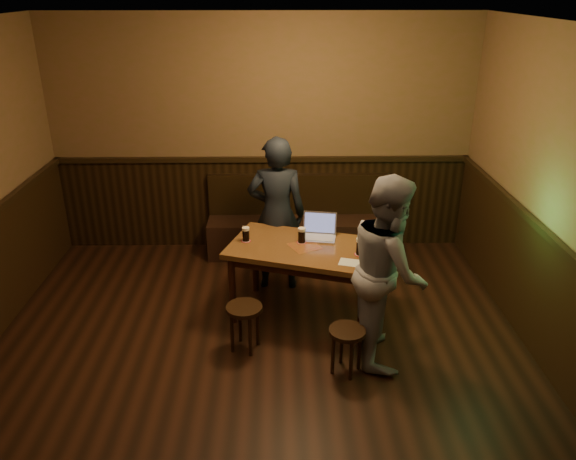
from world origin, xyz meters
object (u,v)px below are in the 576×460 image
(pub_table, at_px, (305,256))
(stool_right, at_px, (347,338))
(pint_mid, at_px, (302,235))
(laptop, at_px, (319,231))
(stool_left, at_px, (244,315))
(person_suit, at_px, (277,214))
(bench, at_px, (299,228))
(person_grey, at_px, (388,270))
(pint_right, at_px, (360,246))
(pint_left, at_px, (246,234))

(pub_table, height_order, stool_right, pub_table)
(pint_mid, distance_m, laptop, 0.22)
(stool_left, xyz_separation_m, person_suit, (0.29, 1.19, 0.49))
(bench, distance_m, person_grey, 2.27)
(pint_right, bearing_deg, stool_right, -104.47)
(laptop, bearing_deg, pint_mid, -133.48)
(pint_left, xyz_separation_m, laptop, (0.72, 0.09, -0.01))
(person_suit, relative_size, person_grey, 1.00)
(bench, relative_size, laptop, 5.93)
(pint_left, distance_m, pint_mid, 0.54)
(stool_left, height_order, person_suit, person_suit)
(stool_left, bearing_deg, pint_right, 19.30)
(pint_mid, xyz_separation_m, laptop, (0.18, 0.13, -0.02))
(pub_table, bearing_deg, laptop, 73.16)
(pint_right, height_order, laptop, laptop)
(pint_right, bearing_deg, laptop, 131.23)
(stool_right, distance_m, pint_mid, 1.17)
(person_suit, xyz_separation_m, person_grey, (0.95, -1.27, -0.00))
(stool_left, height_order, pint_left, pint_left)
(pint_mid, height_order, laptop, laptop)
(bench, bearing_deg, pint_left, -113.08)
(stool_left, bearing_deg, pub_table, 45.02)
(bench, relative_size, person_grey, 1.31)
(stool_left, relative_size, pint_mid, 2.86)
(person_suit, bearing_deg, pint_mid, 115.91)
(stool_left, bearing_deg, person_grey, -3.71)
(pint_mid, xyz_separation_m, person_suit, (-0.24, 0.54, 0.00))
(person_suit, bearing_deg, stool_left, 78.02)
(pub_table, xyz_separation_m, pint_mid, (-0.03, 0.09, 0.18))
(person_grey, bearing_deg, pub_table, 49.71)
(bench, height_order, laptop, laptop)
(bench, distance_m, stool_left, 2.10)
(pint_mid, bearing_deg, bench, 88.93)
(stool_left, relative_size, person_suit, 0.26)
(pint_left, distance_m, laptop, 0.72)
(pub_table, relative_size, laptop, 4.32)
(stool_right, height_order, pint_right, pint_right)
(pub_table, distance_m, person_suit, 0.70)
(bench, bearing_deg, person_grey, -72.02)
(person_suit, bearing_deg, pint_right, 135.44)
(pub_table, relative_size, person_grey, 0.96)
(person_suit, bearing_deg, bench, -105.79)
(stool_left, relative_size, pint_left, 3.02)
(laptop, height_order, person_grey, person_grey)
(pub_table, relative_size, pint_right, 9.69)
(stool_right, relative_size, person_suit, 0.25)
(pub_table, bearing_deg, pint_mid, 124.76)
(person_grey, bearing_deg, laptop, 34.63)
(pint_left, relative_size, person_grey, 0.09)
(pint_mid, bearing_deg, pint_right, -27.12)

